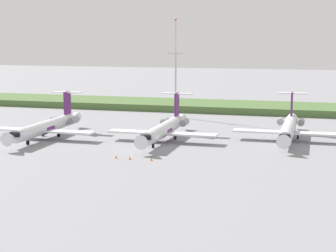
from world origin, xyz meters
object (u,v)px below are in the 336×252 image
Objects in this scene: regional_jet_nearest at (46,126)px; regional_jet_second at (164,129)px; regional_jet_third at (289,128)px; safety_cone_rear_marker at (151,159)px; safety_cone_mid_marker at (130,158)px; antenna_mast at (176,77)px; safety_cone_front_marker at (116,157)px.

regional_jet_nearest is 25.40m from regional_jet_second.
regional_jet_nearest is 1.00× the size of regional_jet_third.
regional_jet_third is (50.05, 11.44, 0.00)m from regional_jet_nearest.
safety_cone_rear_marker is (3.04, -19.03, -2.26)m from regional_jet_second.
safety_cone_mid_marker is (-25.90, -26.65, -2.26)m from regional_jet_third.
regional_jet_second is 56.36× the size of safety_cone_rear_marker.
antenna_mast is at bearing 95.92° from safety_cone_mid_marker.
antenna_mast is at bearing 93.03° from safety_cone_front_marker.
safety_cone_rear_marker is (28.14, -15.19, -2.26)m from regional_jet_nearest.
regional_jet_third is 37.23m from safety_cone_mid_marker.
regional_jet_second is at bearing 99.07° from safety_cone_rear_marker.
safety_cone_mid_marker is at bearing -134.19° from regional_jet_third.
regional_jet_third reaches higher than safety_cone_rear_marker.
regional_jet_second reaches higher than safety_cone_front_marker.
regional_jet_third is at bearing 12.87° from regional_jet_nearest.
safety_cone_front_marker is 2.71m from safety_cone_mid_marker.
safety_cone_mid_marker is (2.70, -0.29, 0.00)m from safety_cone_front_marker.
regional_jet_second is 19.41m from safety_cone_rear_marker.
regional_jet_third is 56.36× the size of safety_cone_rear_marker.
safety_cone_rear_marker is (6.69, -0.27, 0.00)m from safety_cone_front_marker.
safety_cone_mid_marker is at bearing -6.20° from safety_cone_front_marker.
regional_jet_nearest is 56.36× the size of safety_cone_mid_marker.
antenna_mast is (18.67, 37.72, 8.29)m from regional_jet_nearest.
regional_jet_second is 35.47m from antenna_mast.
regional_jet_nearest is 51.34m from regional_jet_third.
safety_cone_front_marker is (-28.60, -26.36, -2.26)m from regional_jet_third.
safety_cone_rear_marker is (-21.91, -26.62, -2.26)m from regional_jet_third.
regional_jet_second is 19.22m from safety_cone_mid_marker.
antenna_mast is (-31.39, 26.29, 8.29)m from regional_jet_third.
regional_jet_nearest is at bearing -167.13° from regional_jet_third.
regional_jet_nearest reaches higher than safety_cone_front_marker.
regional_jet_nearest and regional_jet_second have the same top height.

